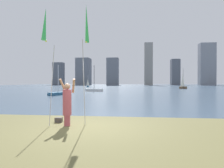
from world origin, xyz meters
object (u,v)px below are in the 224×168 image
kite_flag_left (45,27)px  sailboat_1 (58,93)px  sailboat_2 (88,83)px  person (67,103)px  kite_flag_right (87,26)px  sailboat_0 (183,82)px  bag (59,120)px  sailboat_3 (94,90)px

kite_flag_left → sailboat_1: (-6.31, 17.43, -3.38)m
sailboat_2 → person: bearing=-77.6°
person → sailboat_1: size_ratio=0.47×
kite_flag_right → sailboat_0: size_ratio=0.97×
person → bag: (-0.57, 0.60, -0.78)m
bag → sailboat_1: 17.52m
sailboat_2 → kite_flag_right: bearing=-76.8°
sailboat_1 → bag: bearing=-68.7°
sailboat_1 → sailboat_3: sailboat_3 is taller
kite_flag_right → sailboat_3: size_ratio=1.06×
kite_flag_right → sailboat_3: bearing=100.8°
sailboat_3 → kite_flag_right: bearing=-79.2°
bag → sailboat_0: sailboat_0 is taller
person → sailboat_3: size_ratio=0.40×
kite_flag_right → sailboat_1: bearing=114.7°
person → sailboat_0: sailboat_0 is taller
sailboat_0 → sailboat_3: 24.13m
kite_flag_left → sailboat_2: bearing=101.7°
sailboat_0 → sailboat_3: bearing=-139.3°
kite_flag_left → sailboat_2: (-11.36, 54.91, -2.42)m
person → kite_flag_left: size_ratio=0.41×
sailboat_3 → kite_flag_left: bearing=-82.2°
sailboat_1 → sailboat_2: (-5.05, 37.48, 0.96)m
sailboat_0 → sailboat_2: size_ratio=1.35×
person → kite_flag_right: bearing=30.2°
kite_flag_left → sailboat_0: bearing=71.3°
person → sailboat_1: bearing=103.5°
sailboat_0 → sailboat_3: size_ratio=1.10×
sailboat_0 → kite_flag_right: bearing=-107.6°
sailboat_1 → sailboat_3: (2.58, 9.73, 0.10)m
bag → kite_flag_right: bearing=-4.5°
kite_flag_left → sailboat_3: sailboat_3 is taller
person → bag: size_ratio=6.44×
bag → sailboat_2: size_ratio=0.08×
kite_flag_left → sailboat_0: 45.31m
kite_flag_right → sailboat_0: bearing=72.4°
kite_flag_left → sailboat_0: sailboat_0 is taller
kite_flag_left → bag: kite_flag_left is taller
kite_flag_right → sailboat_1: size_ratio=1.25×
sailboat_2 → sailboat_3: size_ratio=0.81×
sailboat_0 → sailboat_3: (-18.26, -15.72, -1.35)m
sailboat_1 → sailboat_2: 37.83m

